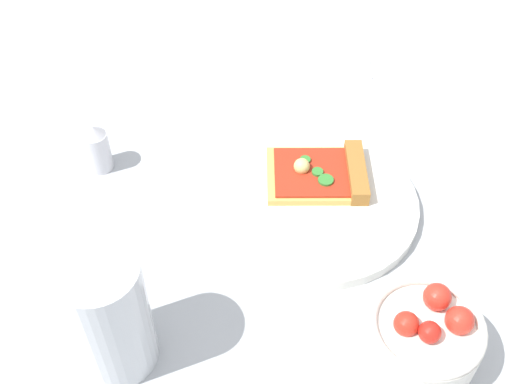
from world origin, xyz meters
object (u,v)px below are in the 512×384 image
at_px(plate, 317,203).
at_px(salad_bowl, 423,339).
at_px(paper_napkin, 322,56).
at_px(soda_glass, 110,320).
at_px(pizza_slice_main, 325,174).
at_px(pepper_shaker, 97,148).

xyz_separation_m(plate, salad_bowl, (0.05, -0.20, 0.03)).
bearing_deg(plate, paper_napkin, 75.16).
bearing_deg(soda_glass, plate, 33.31).
distance_m(pizza_slice_main, paper_napkin, 0.26).
height_order(pizza_slice_main, salad_bowl, salad_bowl).
bearing_deg(plate, soda_glass, -146.69).
xyz_separation_m(salad_bowl, paper_napkin, (0.02, 0.48, -0.03)).
relative_size(pizza_slice_main, paper_napkin, 0.93).
distance_m(salad_bowl, soda_glass, 0.28).
height_order(pizza_slice_main, pepper_shaker, pepper_shaker).
relative_size(paper_napkin, pepper_shaker, 2.10).
bearing_deg(soda_glass, salad_bowl, -10.26).
xyz_separation_m(pizza_slice_main, soda_glass, (-0.24, -0.18, 0.04)).
distance_m(plate, pepper_shaker, 0.27).
xyz_separation_m(salad_bowl, soda_glass, (-0.27, 0.05, 0.03)).
relative_size(salad_bowl, soda_glass, 0.77).
bearing_deg(salad_bowl, plate, 103.93).
distance_m(pizza_slice_main, pepper_shaker, 0.27).
xyz_separation_m(pizza_slice_main, pepper_shaker, (-0.26, 0.08, 0.01)).
height_order(salad_bowl, paper_napkin, salad_bowl).
xyz_separation_m(soda_glass, paper_napkin, (0.30, 0.43, -0.06)).
height_order(plate, soda_glass, soda_glass).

